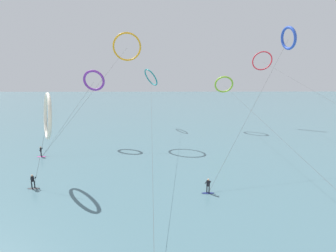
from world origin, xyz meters
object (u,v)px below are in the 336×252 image
object	(u,v)px
kite_violet	(94,81)
kite_lime	(224,85)
surfer_magenta	(41,152)
kite_crimson	(262,61)
kite_ivory	(48,116)
surfer_navy	(208,187)
surfer_charcoal	(33,182)
kite_amber	(127,47)
kite_teal	(151,77)
kite_cobalt	(288,38)

from	to	relation	value
kite_violet	kite_lime	distance (m)	29.48
surfer_magenta	kite_crimson	distance (m)	53.80
kite_crimson	kite_lime	xyz separation A→B (m)	(-11.00, -5.64, -5.82)
surfer_magenta	kite_ivory	xyz separation A→B (m)	(6.40, -9.35, 7.35)
surfer_navy	kite_crimson	size ratio (longest dim) A/B	0.03
kite_violet	kite_ivory	distance (m)	17.81
surfer_magenta	surfer_charcoal	bearing A→B (deg)	-178.64
surfer_magenta	kite_amber	xyz separation A→B (m)	(12.61, 10.33, 17.23)
surfer_navy	kite_lime	size ratio (longest dim) A/B	0.03
kite_violet	kite_teal	bearing A→B (deg)	-121.48
kite_violet	kite_ivory	size ratio (longest dim) A/B	1.28
surfer_navy	kite_violet	size ratio (longest dim) A/B	0.12
surfer_navy	kite_crimson	xyz separation A→B (m)	(20.43, 37.64, 15.79)
kite_crimson	kite_teal	distance (m)	28.79
surfer_navy	kite_lime	xyz separation A→B (m)	(9.43, 32.00, 9.98)
surfer_navy	kite_ivory	size ratio (longest dim) A/B	0.16
kite_amber	kite_teal	bearing A→B (deg)	-117.74
surfer_navy	kite_amber	distance (m)	30.68
surfer_magenta	kite_violet	xyz separation A→B (m)	(6.68, 8.07, 11.07)
surfer_magenta	kite_violet	world-z (taller)	kite_violet
surfer_charcoal	kite_violet	bearing A→B (deg)	45.49
kite_crimson	kite_teal	bearing A→B (deg)	-140.61
surfer_charcoal	surfer_navy	bearing A→B (deg)	-42.60
surfer_magenta	surfer_charcoal	xyz separation A→B (m)	(4.68, -10.79, 0.00)
surfer_charcoal	kite_teal	distance (m)	37.99
surfer_charcoal	kite_lime	world-z (taller)	kite_lime
kite_teal	kite_amber	bearing A→B (deg)	134.55
surfer_charcoal	kite_teal	world-z (taller)	kite_teal
surfer_navy	kite_ivory	distance (m)	19.54
kite_crimson	kite_ivory	xyz separation A→B (m)	(-38.31, -34.77, -8.44)
kite_violet	surfer_navy	bearing A→B (deg)	131.43
kite_lime	kite_cobalt	xyz separation A→B (m)	(5.15, -17.56, 7.59)
kite_teal	kite_ivory	size ratio (longest dim) A/B	4.86
surfer_magenta	kite_cobalt	bearing A→B (deg)	-108.81
kite_cobalt	kite_crimson	bearing A→B (deg)	-20.96
kite_lime	kite_cobalt	world-z (taller)	kite_cobalt
kite_lime	kite_teal	bearing A→B (deg)	-4.05
kite_violet	kite_ivory	world-z (taller)	kite_violet
surfer_navy	kite_ivory	bearing A→B (deg)	35.81
kite_ivory	kite_lime	bearing A→B (deg)	105.27
surfer_magenta	kite_teal	distance (m)	30.83
kite_teal	surfer_magenta	bearing A→B (deg)	115.43
surfer_magenta	kite_teal	world-z (taller)	kite_teal
kite_crimson	kite_lime	size ratio (longest dim) A/B	1.13
surfer_charcoal	kite_teal	size ratio (longest dim) A/B	0.03
surfer_navy	kite_violet	xyz separation A→B (m)	(-17.59, 20.29, 11.07)
surfer_charcoal	kite_lime	distance (m)	43.33
kite_teal	kite_cobalt	bearing A→B (deg)	-163.04
kite_violet	kite_lime	xyz separation A→B (m)	(27.03, 11.71, -1.09)
kite_teal	kite_amber	world-z (taller)	kite_amber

